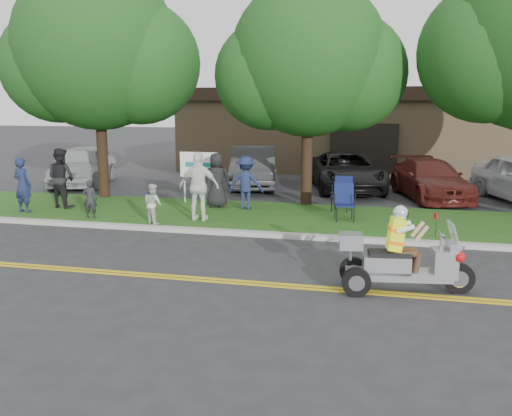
% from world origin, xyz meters
% --- Properties ---
extents(ground, '(120.00, 120.00, 0.00)m').
position_xyz_m(ground, '(0.00, 0.00, 0.00)').
color(ground, '#28282B').
rests_on(ground, ground).
extents(centerline_near, '(60.00, 0.10, 0.01)m').
position_xyz_m(centerline_near, '(0.00, -0.58, 0.01)').
color(centerline_near, gold).
rests_on(centerline_near, ground).
extents(centerline_far, '(60.00, 0.10, 0.01)m').
position_xyz_m(centerline_far, '(0.00, -0.42, 0.01)').
color(centerline_far, gold).
rests_on(centerline_far, ground).
extents(curb, '(60.00, 0.25, 0.12)m').
position_xyz_m(curb, '(0.00, 3.05, 0.06)').
color(curb, '#A8A89E').
rests_on(curb, ground).
extents(grass_verge, '(60.00, 4.00, 0.10)m').
position_xyz_m(grass_verge, '(0.00, 5.20, 0.06)').
color(grass_verge, '#1C4C14').
rests_on(grass_verge, ground).
extents(commercial_building, '(18.00, 8.20, 4.00)m').
position_xyz_m(commercial_building, '(2.00, 18.98, 2.01)').
color(commercial_building, '#9E7F5B').
rests_on(commercial_building, ground).
extents(tree_left, '(6.62, 5.40, 7.78)m').
position_xyz_m(tree_left, '(-6.44, 7.03, 4.85)').
color(tree_left, '#332114').
rests_on(tree_left, ground).
extents(tree_mid, '(5.88, 4.80, 7.05)m').
position_xyz_m(tree_mid, '(0.55, 7.23, 4.43)').
color(tree_mid, '#332114').
rests_on(tree_mid, ground).
extents(business_sign, '(1.25, 0.06, 1.75)m').
position_xyz_m(business_sign, '(-2.90, 6.60, 1.26)').
color(business_sign, silver).
rests_on(business_sign, ground).
extents(trike_scooter, '(2.39, 0.87, 1.56)m').
position_xyz_m(trike_scooter, '(3.20, -0.32, 0.55)').
color(trike_scooter, black).
rests_on(trike_scooter, ground).
extents(lawn_chair_a, '(0.62, 0.64, 1.03)m').
position_xyz_m(lawn_chair_a, '(1.70, 6.39, 0.68)').
color(lawn_chair_a, black).
rests_on(lawn_chair_a, grass_verge).
extents(lawn_chair_b, '(0.63, 0.65, 1.02)m').
position_xyz_m(lawn_chair_b, '(1.86, 5.04, 0.68)').
color(lawn_chair_b, black).
rests_on(lawn_chair_b, grass_verge).
extents(spectator_adult_left, '(0.64, 0.47, 1.63)m').
position_xyz_m(spectator_adult_left, '(-7.48, 3.98, 0.92)').
color(spectator_adult_left, '#172142').
rests_on(spectator_adult_left, grass_verge).
extents(spectator_adult_mid, '(1.03, 0.88, 1.83)m').
position_xyz_m(spectator_adult_mid, '(-6.81, 4.93, 1.02)').
color(spectator_adult_mid, black).
rests_on(spectator_adult_mid, grass_verge).
extents(spectator_adult_right, '(1.13, 0.50, 1.89)m').
position_xyz_m(spectator_adult_right, '(-2.02, 4.07, 1.05)').
color(spectator_adult_right, white).
rests_on(spectator_adult_right, grass_verge).
extents(spectator_chair_a, '(1.07, 0.64, 1.62)m').
position_xyz_m(spectator_chair_a, '(-1.17, 5.93, 0.92)').
color(spectator_chair_a, '#1A2448').
rests_on(spectator_chair_a, grass_verge).
extents(spectator_chair_b, '(0.93, 0.71, 1.70)m').
position_xyz_m(spectator_chair_b, '(-2.13, 6.03, 0.95)').
color(spectator_chair_b, black).
rests_on(spectator_chair_b, grass_verge).
extents(child_left, '(0.45, 0.36, 1.08)m').
position_xyz_m(child_left, '(-5.13, 3.68, 0.64)').
color(child_left, black).
rests_on(child_left, grass_verge).
extents(child_right, '(0.66, 0.62, 1.08)m').
position_xyz_m(child_right, '(-3.11, 3.40, 0.65)').
color(child_right, beige).
rests_on(child_right, grass_verge).
extents(parked_car_far_left, '(3.07, 5.07, 1.62)m').
position_xyz_m(parked_car_far_left, '(-9.00, 9.88, 0.81)').
color(parked_car_far_left, '#A6A8AD').
rests_on(parked_car_far_left, ground).
extents(parked_car_left, '(2.60, 5.05, 1.59)m').
position_xyz_m(parked_car_left, '(-2.11, 10.91, 0.79)').
color(parked_car_left, '#333336').
rests_on(parked_car_left, ground).
extents(parked_car_mid, '(3.64, 5.65, 1.45)m').
position_xyz_m(parked_car_mid, '(1.50, 10.93, 0.72)').
color(parked_car_mid, black).
rests_on(parked_car_mid, ground).
extents(parked_car_right, '(3.02, 4.97, 1.35)m').
position_xyz_m(parked_car_right, '(4.50, 9.76, 0.67)').
color(parked_car_right, '#501812').
rests_on(parked_car_right, ground).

